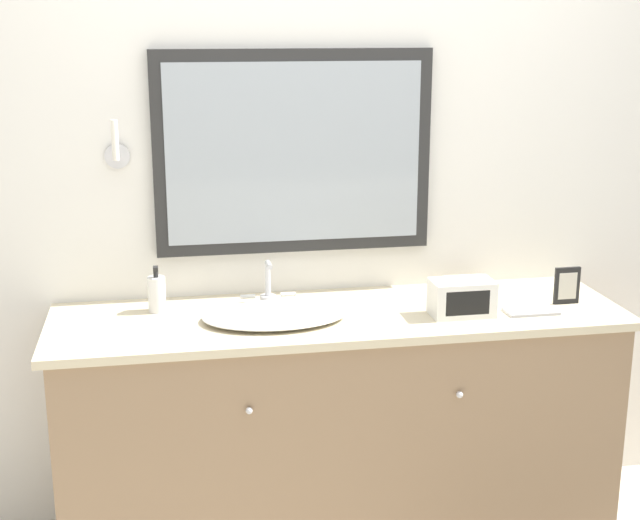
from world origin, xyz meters
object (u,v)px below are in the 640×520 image
soap_bottle (157,293)px  appliance_box (462,298)px  sink_basin (274,314)px  picture_frame (567,286)px

soap_bottle → appliance_box: (1.07, -0.24, -0.00)m
soap_bottle → appliance_box: soap_bottle is taller
soap_bottle → sink_basin: bearing=-21.3°
sink_basin → appliance_box: size_ratio=2.31×
sink_basin → appliance_box: sink_basin is taller
sink_basin → picture_frame: (1.09, -0.02, 0.05)m
sink_basin → soap_bottle: bearing=158.7°
soap_bottle → appliance_box: size_ratio=0.77×
sink_basin → appliance_box: 0.67m
soap_bottle → picture_frame: (1.49, -0.18, 0.00)m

